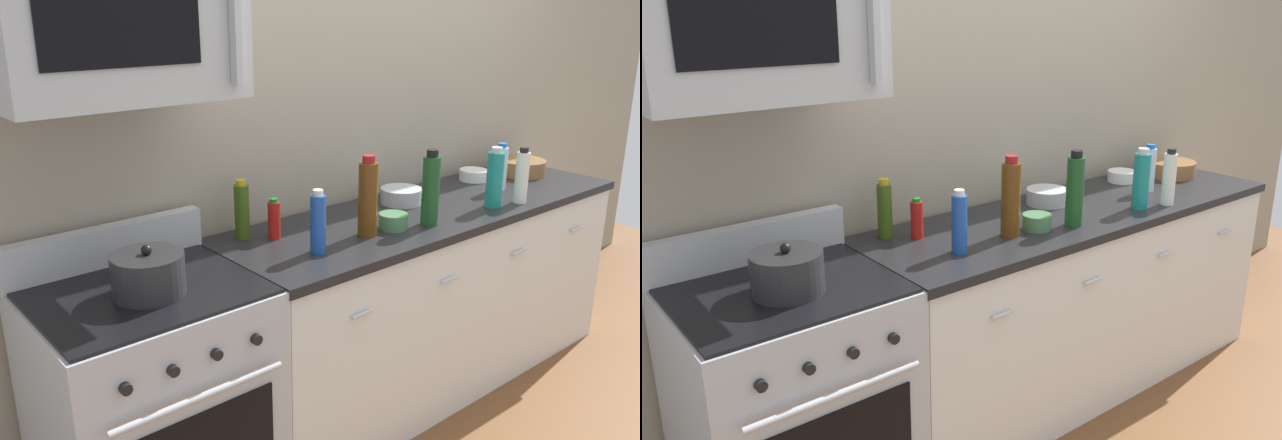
{
  "view_description": "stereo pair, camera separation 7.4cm",
  "coord_description": "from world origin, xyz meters",
  "views": [
    {
      "loc": [
        -2.35,
        -1.96,
        1.85
      ],
      "look_at": [
        -0.74,
        -0.05,
        1.02
      ],
      "focal_mm": 37.5,
      "sensor_mm": 36.0,
      "label": 1
    },
    {
      "loc": [
        -2.3,
        -2.01,
        1.85
      ],
      "look_at": [
        -0.74,
        -0.05,
        1.02
      ],
      "focal_mm": 37.5,
      "sensor_mm": 36.0,
      "label": 2
    }
  ],
  "objects": [
    {
      "name": "ground_plane",
      "position": [
        0.0,
        0.0,
        0.0
      ],
      "size": [
        6.36,
        6.36,
        0.0
      ],
      "primitive_type": "plane",
      "color": "brown"
    },
    {
      "name": "bottle_wine_green",
      "position": [
        -0.22,
        -0.16,
        1.08
      ],
      "size": [
        0.08,
        0.08,
        0.33
      ],
      "color": "#19471E",
      "rests_on": "countertop_slab"
    },
    {
      "name": "range_oven",
      "position": [
        -1.48,
        0.0,
        0.47
      ],
      "size": [
        0.76,
        0.69,
        1.07
      ],
      "color": "#B7BABF",
      "rests_on": "ground_plane"
    },
    {
      "name": "bowl_green_glaze",
      "position": [
        -0.37,
        -0.1,
        0.95
      ],
      "size": [
        0.12,
        0.12,
        0.07
      ],
      "color": "#477A4C",
      "rests_on": "countertop_slab"
    },
    {
      "name": "bottle_wine_amber",
      "position": [
        -0.52,
        -0.09,
        1.08
      ],
      "size": [
        0.08,
        0.08,
        0.34
      ],
      "color": "#59330F",
      "rests_on": "countertop_slab"
    },
    {
      "name": "bottle_sparkling_teal",
      "position": [
        0.22,
        -0.18,
        1.06
      ],
      "size": [
        0.08,
        0.08,
        0.29
      ],
      "color": "#197F7A",
      "rests_on": "countertop_slab"
    },
    {
      "name": "microwave",
      "position": [
        -1.48,
        0.05,
        1.75
      ],
      "size": [
        0.74,
        0.44,
        0.4
      ],
      "color": "#B7BABF"
    },
    {
      "name": "stockpot",
      "position": [
        -1.48,
        -0.05,
        0.99
      ],
      "size": [
        0.24,
        0.24,
        0.17
      ],
      "color": "#262628",
      "rests_on": "range_oven"
    },
    {
      "name": "bowl_wooden_salad",
      "position": [
        0.85,
        0.09,
        0.96
      ],
      "size": [
        0.27,
        0.27,
        0.08
      ],
      "color": "brown",
      "rests_on": "countertop_slab"
    },
    {
      "name": "bottle_hot_sauce_red",
      "position": [
        -0.84,
        0.13,
        1.0
      ],
      "size": [
        0.05,
        0.05,
        0.17
      ],
      "color": "#B21914",
      "rests_on": "countertop_slab"
    },
    {
      "name": "bottle_vinegar_white",
      "position": [
        0.37,
        -0.22,
        1.05
      ],
      "size": [
        0.06,
        0.06,
        0.27
      ],
      "color": "silver",
      "rests_on": "countertop_slab"
    },
    {
      "name": "back_wall",
      "position": [
        0.0,
        0.41,
        1.35
      ],
      "size": [
        5.3,
        0.1,
        2.7
      ],
      "primitive_type": "cube",
      "color": "#9E937F",
      "rests_on": "ground_plane"
    },
    {
      "name": "bottle_soda_blue",
      "position": [
        -0.8,
        -0.11,
        1.04
      ],
      "size": [
        0.06,
        0.06,
        0.25
      ],
      "color": "#1E4CA5",
      "rests_on": "countertop_slab"
    },
    {
      "name": "bottle_olive_oil",
      "position": [
        -0.93,
        0.22,
        1.04
      ],
      "size": [
        0.06,
        0.06,
        0.25
      ],
      "color": "#385114",
      "rests_on": "countertop_slab"
    },
    {
      "name": "counter_unit",
      "position": [
        0.0,
        -0.0,
        0.46
      ],
      "size": [
        2.21,
        0.66,
        0.92
      ],
      "color": "silver",
      "rests_on": "ground_plane"
    },
    {
      "name": "bottle_water_clear",
      "position": [
        0.49,
        -0.02,
        1.04
      ],
      "size": [
        0.06,
        0.06,
        0.24
      ],
      "color": "silver",
      "rests_on": "countertop_slab"
    },
    {
      "name": "bowl_steel_prep",
      "position": [
        -0.07,
        0.14,
        0.96
      ],
      "size": [
        0.2,
        0.2,
        0.07
      ],
      "color": "#B2B5BA",
      "rests_on": "countertop_slab"
    },
    {
      "name": "bowl_white_ceramic",
      "position": [
        0.54,
        0.18,
        0.95
      ],
      "size": [
        0.15,
        0.15,
        0.06
      ],
      "color": "white",
      "rests_on": "countertop_slab"
    }
  ]
}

